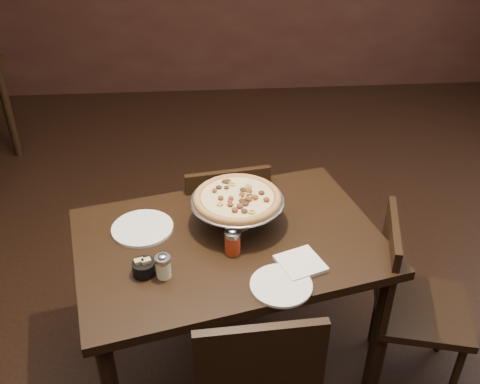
{
  "coord_description": "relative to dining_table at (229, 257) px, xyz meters",
  "views": [
    {
      "loc": [
        -0.11,
        -1.71,
        2.13
      ],
      "look_at": [
        0.03,
        0.07,
        0.96
      ],
      "focal_mm": 40.0,
      "sensor_mm": 36.0,
      "label": 1
    }
  ],
  "objects": [
    {
      "name": "pepper_flake_shaker",
      "position": [
        0.01,
        -0.09,
        0.16
      ],
      "size": [
        0.07,
        0.07,
        0.12
      ],
      "color": "maroon",
      "rests_on": "dining_table"
    },
    {
      "name": "dining_table",
      "position": [
        0.0,
        0.0,
        0.0
      ],
      "size": [
        1.39,
        1.08,
        0.77
      ],
      "rotation": [
        0.0,
        0.0,
        0.23
      ],
      "color": "black",
      "rests_on": "ground"
    },
    {
      "name": "plate_left",
      "position": [
        -0.36,
        0.09,
        0.11
      ],
      "size": [
        0.26,
        0.26,
        0.01
      ],
      "primitive_type": "cylinder",
      "color": "white",
      "rests_on": "dining_table"
    },
    {
      "name": "room",
      "position": [
        0.08,
        0.0,
        0.73
      ],
      "size": [
        6.04,
        7.04,
        2.84
      ],
      "color": "black",
      "rests_on": "ground"
    },
    {
      "name": "napkin_stack",
      "position": [
        0.27,
        -0.19,
        0.11
      ],
      "size": [
        0.2,
        0.2,
        0.02
      ],
      "primitive_type": "cube",
      "rotation": [
        0.0,
        0.0,
        0.36
      ],
      "color": "white",
      "rests_on": "dining_table"
    },
    {
      "name": "serving_spatula",
      "position": [
        0.17,
        0.06,
        0.23
      ],
      "size": [
        0.15,
        0.15,
        0.02
      ],
      "rotation": [
        0.0,
        0.0,
        -0.6
      ],
      "color": "#B8B8BF",
      "rests_on": "pizza_stand"
    },
    {
      "name": "pizza_stand",
      "position": [
        0.04,
        0.1,
        0.23
      ],
      "size": [
        0.39,
        0.39,
        0.16
      ],
      "color": "#B8B8BF",
      "rests_on": "dining_table"
    },
    {
      "name": "plate_near",
      "position": [
        0.17,
        -0.3,
        0.11
      ],
      "size": [
        0.23,
        0.23,
        0.01
      ],
      "primitive_type": "cylinder",
      "color": "white",
      "rests_on": "dining_table"
    },
    {
      "name": "chair_side",
      "position": [
        0.78,
        -0.09,
        -0.2
      ],
      "size": [
        0.49,
        0.49,
        0.86
      ],
      "rotation": [
        0.0,
        0.0,
        1.32
      ],
      "color": "black",
      "rests_on": "ground"
    },
    {
      "name": "parmesan_shaker",
      "position": [
        -0.26,
        -0.21,
        0.15
      ],
      "size": [
        0.06,
        0.06,
        0.1
      ],
      "color": "#F6F3BF",
      "rests_on": "dining_table"
    },
    {
      "name": "chair_far",
      "position": [
        0.0,
        0.49,
        -0.2
      ],
      "size": [
        0.46,
        0.46,
        0.87
      ],
      "rotation": [
        0.0,
        0.0,
        3.29
      ],
      "color": "black",
      "rests_on": "ground"
    },
    {
      "name": "packet_caddy",
      "position": [
        -0.33,
        -0.19,
        0.13
      ],
      "size": [
        0.09,
        0.09,
        0.07
      ],
      "rotation": [
        0.0,
        0.0,
        0.33
      ],
      "color": "black",
      "rests_on": "dining_table"
    }
  ]
}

